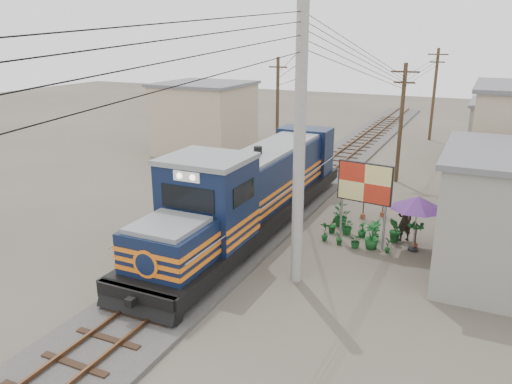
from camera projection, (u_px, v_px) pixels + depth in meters
The scene contains 14 objects.
ground at pixel (218, 257), 19.97m from camera, with size 120.00×120.00×0.00m, color #473F35.
ballast at pixel (303, 189), 28.59m from camera, with size 3.60×70.00×0.16m, color #595651.
track at pixel (303, 186), 28.54m from camera, with size 1.15×70.00×0.12m.
locomotive at pixel (252, 193), 22.15m from camera, with size 3.08×16.76×4.15m.
utility_pole_main at pixel (299, 145), 16.62m from camera, with size 0.40×0.40×10.00m.
wooden_pole_mid at pixel (401, 121), 29.15m from camera, with size 1.60×0.24×7.00m.
wooden_pole_far at pixel (434, 93), 41.05m from camera, with size 1.60×0.24×7.50m.
wooden_pole_left at pixel (278, 104), 36.44m from camera, with size 1.60×0.24×7.00m.
power_lines at pixel (295, 54), 25.09m from camera, with size 9.65×19.00×3.30m.
shophouse_left at pixel (205, 118), 37.05m from camera, with size 6.30×6.30×5.20m.
billboard at pixel (365, 185), 20.37m from camera, with size 2.31×0.44×3.58m.
market_umbrella at pixel (418, 203), 19.97m from camera, with size 2.74×2.74×2.36m.
vendor at pixel (405, 220), 21.32m from camera, with size 0.67×0.44×1.85m, color black.
plant_nursery at pixel (356, 227), 21.82m from camera, with size 3.59×3.08×1.11m.
Camera 1 is at (9.09, -15.91, 8.50)m, focal length 35.00 mm.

